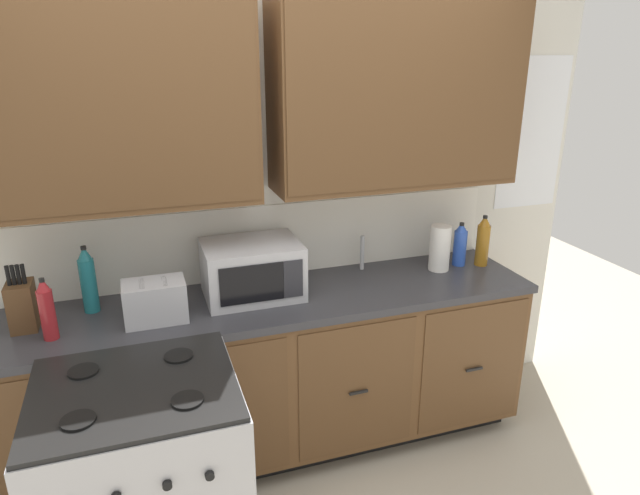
{
  "coord_description": "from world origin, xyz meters",
  "views": [
    {
      "loc": [
        -0.62,
        -2.25,
        2.13
      ],
      "look_at": [
        0.23,
        0.27,
        1.18
      ],
      "focal_mm": 31.72,
      "sensor_mm": 36.0,
      "label": 1
    }
  ],
  "objects_px": {
    "stove_range": "(146,487)",
    "bottle_teal": "(88,280)",
    "bottle_blue": "(460,244)",
    "knife_block": "(22,305)",
    "paper_towel_roll": "(440,248)",
    "bottle_red": "(47,310)",
    "bottle_amber": "(483,241)",
    "microwave": "(252,270)",
    "toaster": "(155,301)"
  },
  "relations": [
    {
      "from": "bottle_blue",
      "to": "bottle_teal",
      "type": "relative_size",
      "value": 0.77
    },
    {
      "from": "stove_range",
      "to": "paper_towel_roll",
      "type": "bearing_deg",
      "value": 22.52
    },
    {
      "from": "stove_range",
      "to": "knife_block",
      "type": "relative_size",
      "value": 3.06
    },
    {
      "from": "bottle_red",
      "to": "knife_block",
      "type": "bearing_deg",
      "value": 130.67
    },
    {
      "from": "bottle_blue",
      "to": "microwave",
      "type": "bearing_deg",
      "value": -178.27
    },
    {
      "from": "bottle_amber",
      "to": "bottle_blue",
      "type": "relative_size",
      "value": 1.17
    },
    {
      "from": "knife_block",
      "to": "bottle_teal",
      "type": "height_order",
      "value": "bottle_teal"
    },
    {
      "from": "microwave",
      "to": "bottle_blue",
      "type": "distance_m",
      "value": 1.23
    },
    {
      "from": "knife_block",
      "to": "paper_towel_roll",
      "type": "distance_m",
      "value": 2.12
    },
    {
      "from": "bottle_amber",
      "to": "bottle_red",
      "type": "relative_size",
      "value": 1.05
    },
    {
      "from": "paper_towel_roll",
      "to": "bottle_red",
      "type": "xyz_separation_m",
      "value": [
        -2.01,
        -0.17,
        0.01
      ]
    },
    {
      "from": "paper_towel_roll",
      "to": "bottle_teal",
      "type": "relative_size",
      "value": 0.79
    },
    {
      "from": "knife_block",
      "to": "bottle_teal",
      "type": "relative_size",
      "value": 0.94
    },
    {
      "from": "microwave",
      "to": "paper_towel_roll",
      "type": "xyz_separation_m",
      "value": [
        1.08,
        0.01,
        -0.01
      ]
    },
    {
      "from": "toaster",
      "to": "bottle_teal",
      "type": "distance_m",
      "value": 0.36
    },
    {
      "from": "paper_towel_roll",
      "to": "stove_range",
      "type": "bearing_deg",
      "value": -157.48
    },
    {
      "from": "bottle_teal",
      "to": "bottle_amber",
      "type": "bearing_deg",
      "value": -2.0
    },
    {
      "from": "bottle_blue",
      "to": "bottle_teal",
      "type": "height_order",
      "value": "bottle_teal"
    },
    {
      "from": "stove_range",
      "to": "bottle_teal",
      "type": "relative_size",
      "value": 2.88
    },
    {
      "from": "microwave",
      "to": "toaster",
      "type": "distance_m",
      "value": 0.5
    },
    {
      "from": "bottle_red",
      "to": "toaster",
      "type": "bearing_deg",
      "value": 4.59
    },
    {
      "from": "microwave",
      "to": "bottle_amber",
      "type": "distance_m",
      "value": 1.35
    },
    {
      "from": "microwave",
      "to": "bottle_teal",
      "type": "distance_m",
      "value": 0.77
    },
    {
      "from": "microwave",
      "to": "paper_towel_roll",
      "type": "relative_size",
      "value": 1.85
    },
    {
      "from": "knife_block",
      "to": "bottle_blue",
      "type": "xyz_separation_m",
      "value": [
        2.27,
        0.06,
        0.01
      ]
    },
    {
      "from": "stove_range",
      "to": "bottle_teal",
      "type": "bearing_deg",
      "value": 102.69
    },
    {
      "from": "bottle_blue",
      "to": "bottle_red",
      "type": "relative_size",
      "value": 0.9
    },
    {
      "from": "bottle_blue",
      "to": "bottle_red",
      "type": "xyz_separation_m",
      "value": [
        -2.15,
        -0.2,
        0.01
      ]
    },
    {
      "from": "stove_range",
      "to": "paper_towel_roll",
      "type": "distance_m",
      "value": 1.91
    },
    {
      "from": "microwave",
      "to": "bottle_red",
      "type": "relative_size",
      "value": 1.69
    },
    {
      "from": "toaster",
      "to": "bottle_amber",
      "type": "relative_size",
      "value": 0.94
    },
    {
      "from": "bottle_amber",
      "to": "bottle_red",
      "type": "height_order",
      "value": "bottle_amber"
    },
    {
      "from": "microwave",
      "to": "bottle_amber",
      "type": "height_order",
      "value": "bottle_amber"
    },
    {
      "from": "stove_range",
      "to": "microwave",
      "type": "relative_size",
      "value": 1.98
    },
    {
      "from": "stove_range",
      "to": "bottle_amber",
      "type": "distance_m",
      "value": 2.15
    },
    {
      "from": "paper_towel_roll",
      "to": "bottle_teal",
      "type": "distance_m",
      "value": 1.85
    },
    {
      "from": "paper_towel_roll",
      "to": "microwave",
      "type": "bearing_deg",
      "value": -179.59
    },
    {
      "from": "toaster",
      "to": "knife_block",
      "type": "distance_m",
      "value": 0.57
    },
    {
      "from": "bottle_blue",
      "to": "toaster",
      "type": "bearing_deg",
      "value": -174.43
    },
    {
      "from": "toaster",
      "to": "bottle_amber",
      "type": "bearing_deg",
      "value": 3.87
    },
    {
      "from": "toaster",
      "to": "paper_towel_roll",
      "type": "xyz_separation_m",
      "value": [
        1.56,
        0.14,
        0.03
      ]
    },
    {
      "from": "stove_range",
      "to": "microwave",
      "type": "xyz_separation_m",
      "value": [
        0.6,
        0.69,
        0.6
      ]
    },
    {
      "from": "bottle_amber",
      "to": "bottle_teal",
      "type": "height_order",
      "value": "bottle_teal"
    },
    {
      "from": "stove_range",
      "to": "bottle_blue",
      "type": "distance_m",
      "value": 2.05
    },
    {
      "from": "microwave",
      "to": "paper_towel_roll",
      "type": "distance_m",
      "value": 1.08
    },
    {
      "from": "stove_range",
      "to": "knife_block",
      "type": "distance_m",
      "value": 0.98
    },
    {
      "from": "bottle_amber",
      "to": "bottle_blue",
      "type": "height_order",
      "value": "bottle_amber"
    },
    {
      "from": "stove_range",
      "to": "bottle_red",
      "type": "distance_m",
      "value": 0.86
    },
    {
      "from": "bottle_blue",
      "to": "knife_block",
      "type": "bearing_deg",
      "value": -178.36
    },
    {
      "from": "stove_range",
      "to": "bottle_blue",
      "type": "xyz_separation_m",
      "value": [
        1.83,
        0.72,
        0.58
      ]
    }
  ]
}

